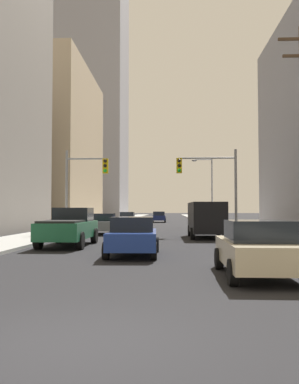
% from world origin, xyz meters
% --- Properties ---
extents(ground_plane, '(400.00, 400.00, 0.00)m').
position_xyz_m(ground_plane, '(0.00, 0.00, 0.00)').
color(ground_plane, black).
extents(sidewalk_left, '(3.61, 160.00, 0.15)m').
position_xyz_m(sidewalk_left, '(-7.14, 50.00, 0.07)').
color(sidewalk_left, '#9E9E99').
rests_on(sidewalk_left, ground).
extents(sidewalk_right, '(3.61, 160.00, 0.15)m').
position_xyz_m(sidewalk_right, '(7.14, 50.00, 0.07)').
color(sidewalk_right, '#9E9E99').
rests_on(sidewalk_right, ground).
extents(pickup_truck_green, '(2.20, 5.42, 1.90)m').
position_xyz_m(pickup_truck_green, '(-3.67, 14.57, 0.93)').
color(pickup_truck_green, '#195938').
rests_on(pickup_truck_green, ground).
extents(cargo_van_black, '(2.16, 5.25, 2.26)m').
position_xyz_m(cargo_van_black, '(3.67, 20.63, 1.29)').
color(cargo_van_black, black).
rests_on(cargo_van_black, ground).
extents(sedan_beige, '(1.95, 4.22, 1.52)m').
position_xyz_m(sedan_beige, '(3.66, 5.64, 0.77)').
color(sedan_beige, '#C6B793').
rests_on(sedan_beige, ground).
extents(sedan_blue, '(1.95, 4.25, 1.52)m').
position_xyz_m(sedan_blue, '(-0.12, 10.45, 0.77)').
color(sedan_blue, navy).
rests_on(sedan_blue, ground).
extents(sedan_grey, '(1.95, 4.24, 1.52)m').
position_xyz_m(sedan_grey, '(-3.49, 24.01, 0.77)').
color(sedan_grey, slate).
rests_on(sedan_grey, ground).
extents(sedan_silver, '(1.95, 4.22, 1.52)m').
position_xyz_m(sedan_silver, '(-3.52, 41.59, 0.77)').
color(sedan_silver, '#B7BABF').
rests_on(sedan_silver, ground).
extents(sedan_navy, '(1.95, 4.23, 1.52)m').
position_xyz_m(sedan_navy, '(-0.08, 51.30, 0.77)').
color(sedan_navy, '#141E4C').
rests_on(sedan_navy, ground).
extents(traffic_signal_near_left, '(3.04, 0.44, 6.00)m').
position_xyz_m(traffic_signal_near_left, '(-4.67, 22.81, 4.01)').
color(traffic_signal_near_left, gray).
rests_on(traffic_signal_near_left, ground).
extents(traffic_signal_near_right, '(4.20, 0.44, 6.00)m').
position_xyz_m(traffic_signal_near_right, '(4.14, 22.82, 4.06)').
color(traffic_signal_near_right, gray).
rests_on(traffic_signal_near_right, ground).
extents(street_lamp_right, '(2.30, 0.32, 7.50)m').
position_xyz_m(street_lamp_right, '(5.68, 39.15, 4.53)').
color(street_lamp_right, gray).
rests_on(street_lamp_right, ground).
extents(building_left_mid_office, '(18.51, 22.12, 21.08)m').
position_xyz_m(building_left_mid_office, '(-18.87, 49.78, 10.54)').
color(building_left_mid_office, tan).
rests_on(building_left_mid_office, ground).
extents(building_left_far_tower, '(15.62, 19.81, 72.47)m').
position_xyz_m(building_left_far_tower, '(-17.35, 93.23, 36.23)').
color(building_left_far_tower, '#93939E').
rests_on(building_left_far_tower, ground).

